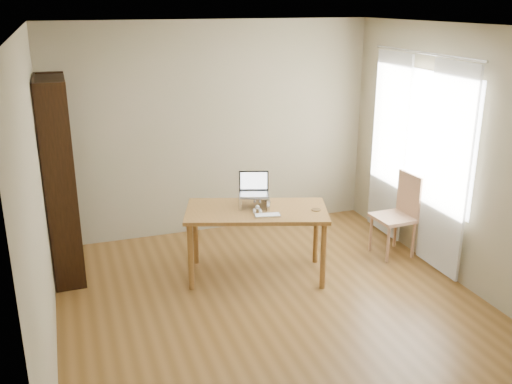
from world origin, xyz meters
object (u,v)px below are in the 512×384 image
object	(u,v)px
bookshelf	(61,180)
cat	(255,200)
keyboard	(267,215)
laptop	(252,188)
desk	(256,218)
chair	(399,212)

from	to	relation	value
bookshelf	cat	xyz separation A→B (m)	(1.91, -0.62, -0.24)
keyboard	laptop	bearing A→B (deg)	107.23
desk	keyboard	size ratio (longest dim) A/B	5.74
laptop	cat	xyz separation A→B (m)	(0.02, -0.02, -0.13)
chair	bookshelf	bearing A→B (deg)	164.94
bookshelf	cat	size ratio (longest dim) A/B	4.44
laptop	chair	world-z (taller)	laptop
keyboard	chair	bearing A→B (deg)	17.85
desk	cat	xyz separation A→B (m)	(0.02, 0.11, 0.15)
cat	bookshelf	bearing A→B (deg)	178.43
desk	chair	world-z (taller)	chair
desk	cat	world-z (taller)	cat
desk	chair	bearing A→B (deg)	17.55
bookshelf	chair	size ratio (longest dim) A/B	2.20
bookshelf	keyboard	bearing A→B (deg)	-26.26
desk	cat	bearing A→B (deg)	96.46
cat	chair	bearing A→B (deg)	12.05
keyboard	cat	world-z (taller)	cat
laptop	bookshelf	bearing A→B (deg)	-179.35
keyboard	chair	world-z (taller)	chair
bookshelf	laptop	xyz separation A→B (m)	(1.89, -0.60, -0.11)
bookshelf	desk	bearing A→B (deg)	-21.15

